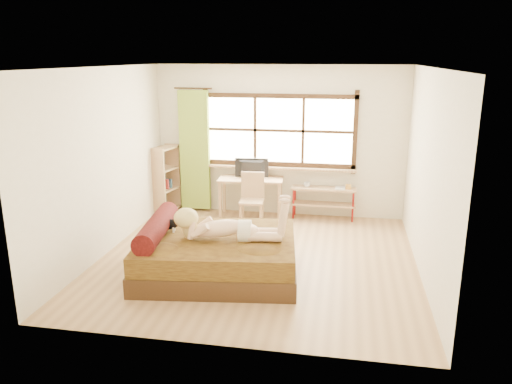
% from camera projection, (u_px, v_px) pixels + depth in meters
% --- Properties ---
extents(floor, '(4.50, 4.50, 0.00)m').
position_uv_depth(floor, '(257.00, 259.00, 7.21)').
color(floor, '#9E754C').
rests_on(floor, ground).
extents(ceiling, '(4.50, 4.50, 0.00)m').
position_uv_depth(ceiling, '(257.00, 67.00, 6.49)').
color(ceiling, white).
rests_on(ceiling, wall_back).
extents(wall_back, '(4.50, 0.00, 4.50)m').
position_uv_depth(wall_back, '(279.00, 141.00, 8.98)').
color(wall_back, silver).
rests_on(wall_back, floor).
extents(wall_front, '(4.50, 0.00, 4.50)m').
position_uv_depth(wall_front, '(215.00, 220.00, 4.71)').
color(wall_front, silver).
rests_on(wall_front, floor).
extents(wall_left, '(0.00, 4.50, 4.50)m').
position_uv_depth(wall_left, '(105.00, 162.00, 7.23)').
color(wall_left, silver).
rests_on(wall_left, floor).
extents(wall_right, '(0.00, 4.50, 4.50)m').
position_uv_depth(wall_right, '(428.00, 175.00, 6.46)').
color(wall_right, silver).
rests_on(wall_right, floor).
extents(window, '(2.80, 0.16, 1.46)m').
position_uv_depth(window, '(279.00, 133.00, 8.91)').
color(window, '#FFEDBF').
rests_on(window, wall_back).
extents(curtain, '(0.55, 0.10, 2.20)m').
position_uv_depth(curtain, '(195.00, 151.00, 9.19)').
color(curtain, olive).
rests_on(curtain, wall_back).
extents(bed, '(2.27, 1.91, 0.79)m').
position_uv_depth(bed, '(214.00, 254.00, 6.68)').
color(bed, black).
rests_on(bed, floor).
extents(woman, '(1.49, 0.60, 0.62)m').
position_uv_depth(woman, '(227.00, 217.00, 6.46)').
color(woman, beige).
rests_on(woman, bed).
extents(kitten, '(0.32, 0.16, 0.25)m').
position_uv_depth(kitten, '(168.00, 223.00, 6.80)').
color(kitten, black).
rests_on(kitten, bed).
extents(desk, '(1.18, 0.61, 0.72)m').
position_uv_depth(desk, '(251.00, 183.00, 8.97)').
color(desk, tan).
rests_on(desk, floor).
extents(monitor, '(0.61, 0.12, 0.35)m').
position_uv_depth(monitor, '(251.00, 168.00, 8.95)').
color(monitor, black).
rests_on(monitor, desk).
extents(chair, '(0.43, 0.43, 0.90)m').
position_uv_depth(chair, '(252.00, 196.00, 8.64)').
color(chair, tan).
rests_on(chair, floor).
extents(pipe_shelf, '(1.15, 0.30, 0.65)m').
position_uv_depth(pipe_shelf, '(324.00, 196.00, 8.91)').
color(pipe_shelf, tan).
rests_on(pipe_shelf, floor).
extents(cup, '(0.12, 0.12, 0.09)m').
position_uv_depth(cup, '(307.00, 184.00, 8.91)').
color(cup, gray).
rests_on(cup, pipe_shelf).
extents(book, '(0.18, 0.25, 0.02)m').
position_uv_depth(book, '(335.00, 188.00, 8.84)').
color(book, gray).
rests_on(book, pipe_shelf).
extents(bookshelf, '(0.42, 0.60, 1.24)m').
position_uv_depth(bookshelf, '(166.00, 179.00, 9.27)').
color(bookshelf, tan).
rests_on(bookshelf, floor).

